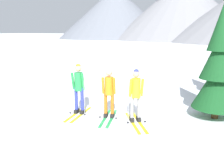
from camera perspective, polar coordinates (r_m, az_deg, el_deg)
ground_plane at (r=8.28m, az=-2.25°, el=-7.52°), size 400.00×400.00×0.00m
skier_in_green at (r=8.35m, az=-7.74°, el=-0.65°), size 0.61×1.67×1.73m
skier_in_orange at (r=7.91m, az=-0.73°, el=-1.74°), size 0.70×1.70×1.64m
skier_in_yellow at (r=7.59m, az=5.51°, el=-2.05°), size 1.22×1.68×1.67m
pine_tree_near at (r=8.42m, az=23.60°, el=3.69°), size 1.53×1.53×3.70m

